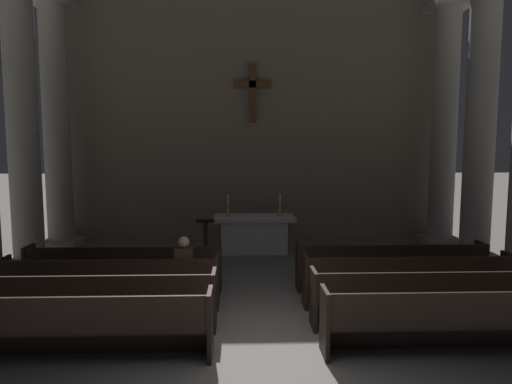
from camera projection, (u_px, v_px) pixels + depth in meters
ground_plane at (267, 355)px, 6.27m from camera, size 80.00×80.00×0.00m
pew_left_row_1 at (71, 326)px, 6.08m from camera, size 3.81×0.50×0.95m
pew_left_row_2 at (94, 302)px, 7.03m from camera, size 3.81×0.50×0.95m
pew_left_row_3 at (111, 283)px, 7.97m from camera, size 3.81×0.50×0.95m
pew_left_row_4 at (125, 268)px, 8.92m from camera, size 3.81×0.50×0.95m
pew_right_row_1 at (458, 321)px, 6.27m from camera, size 3.81×0.50×0.95m
pew_right_row_2 at (430, 298)px, 7.21m from camera, size 3.81×0.50×0.95m
pew_right_row_3 at (408, 280)px, 8.16m from camera, size 3.81×0.50×0.95m
pew_right_row_4 at (390, 266)px, 9.10m from camera, size 3.81×0.50×0.95m
column_left_third at (23, 126)px, 10.65m from camera, size 1.08×1.08×6.89m
column_right_third at (480, 127)px, 11.03m from camera, size 1.08×1.08×6.89m
column_left_fourth at (57, 129)px, 12.62m from camera, size 1.08×1.08×6.89m
column_right_fourth at (444, 129)px, 13.00m from camera, size 1.08×1.08×6.89m
altar at (254, 233)px, 12.20m from camera, size 2.20×0.90×1.01m
candlestick_left at (228, 209)px, 12.11m from camera, size 0.16×0.16×0.58m
candlestick_right at (280, 209)px, 12.16m from camera, size 0.16×0.16×0.58m
apse_with_cross at (252, 108)px, 13.73m from camera, size 12.20×0.46×8.09m
lectern at (206, 242)px, 10.96m from camera, size 0.44×0.36×1.15m
lone_worshipper at (185, 270)px, 8.03m from camera, size 0.32×0.43×1.32m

